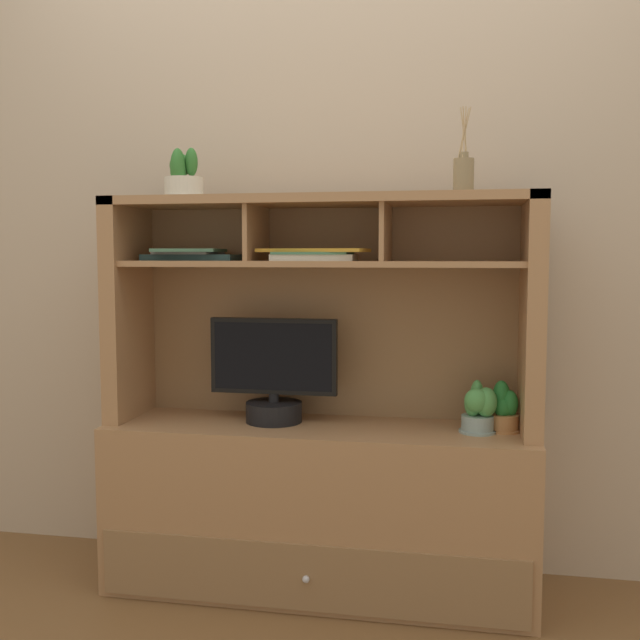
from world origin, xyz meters
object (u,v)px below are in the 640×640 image
Objects in this scene: potted_fern at (504,410)px; diffuser_bottle at (464,175)px; media_console at (320,469)px; magazine_stack_centre at (191,255)px; potted_orchid at (478,409)px; magazine_stack_left at (314,254)px; tv_monitor at (274,379)px; potted_succulent at (183,179)px.

potted_fern is 0.78m from diffuser_bottle.
potted_fern is (0.62, 0.01, 0.23)m from media_console.
magazine_stack_centre is (-0.46, -0.00, 0.74)m from media_console.
potted_orchid reaches higher than potted_fern.
diffuser_bottle reaches higher than potted_fern.
potted_orchid is 0.09m from potted_fern.
magazine_stack_left reaches higher than potted_fern.
diffuser_bottle is at bearing 3.22° from magazine_stack_left.
diffuser_bottle is (0.94, -0.02, 0.26)m from magazine_stack_centre.
potted_succulent is (-0.31, -0.03, 0.69)m from tv_monitor.
potted_fern is 0.48× the size of magazine_stack_centre.
potted_orchid is 0.74m from magazine_stack_left.
magazine_stack_left is at bearing -101.58° from media_console.
magazine_stack_left is (-0.55, -0.03, 0.51)m from potted_orchid.
media_console is 0.35m from tv_monitor.
potted_orchid is 1.27m from potted_succulent.
magazine_stack_left is 1.37× the size of diffuser_bottle.
tv_monitor is 2.68× the size of potted_fern.
potted_orchid is at bearing -2.01° from diffuser_bottle.
potted_fern is 0.61× the size of diffuser_bottle.
magazine_stack_left is at bearing -6.53° from magazine_stack_centre.
media_console is 0.75m from magazine_stack_left.
potted_orchid is at bearing 0.19° from potted_succulent.
tv_monitor is 0.76m from potted_succulent.
magazine_stack_left is (-0.63, -0.06, 0.51)m from potted_fern.
tv_monitor is at bearing 177.92° from potted_orchid.
magazine_stack_centre is 0.97m from diffuser_bottle.
media_console reaches higher than potted_orchid.
magazine_stack_left reaches higher than potted_orchid.
tv_monitor is 0.94m from diffuser_bottle.
magazine_stack_centre is at bearing 64.02° from potted_succulent.
magazine_stack_centre is at bearing 179.79° from tv_monitor.
magazine_stack_left is 0.45m from magazine_stack_centre.
diffuser_bottle is (0.64, -0.02, 0.69)m from tv_monitor.
potted_succulent reaches higher than media_console.
magazine_stack_left is at bearing -18.25° from tv_monitor.
magazine_stack_centre reaches higher than potted_orchid.
potted_fern is 1.34m from potted_succulent.
tv_monitor is 1.29× the size of magazine_stack_centre.
magazine_stack_centre is (-1.08, -0.01, 0.51)m from potted_fern.
potted_orchid is at bearing -1.52° from magazine_stack_centre.
potted_orchid is 1.01× the size of potted_fern.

